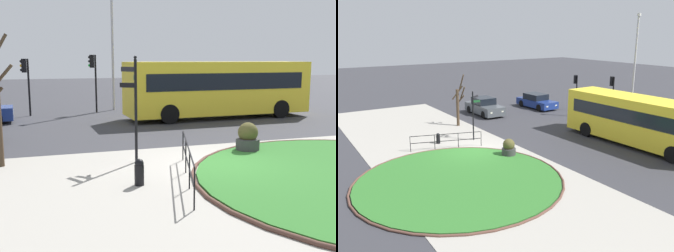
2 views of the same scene
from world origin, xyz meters
TOP-DOWN VIEW (x-y plane):
  - ground at (0.00, 0.00)m, footprint 120.00×120.00m
  - sidewalk_paving at (0.00, -1.53)m, footprint 32.00×8.94m
  - grass_island at (3.71, -2.71)m, footprint 10.04×10.04m
  - grass_kerb_ring at (3.71, -2.71)m, footprint 10.35×10.35m
  - signpost_directional at (-2.20, 1.24)m, footprint 0.52×0.62m
  - bollard_foreground at (-2.67, -1.18)m, footprint 0.25×0.25m
  - railing_grass_edge at (-1.33, -1.17)m, footprint 1.33×4.26m
  - bus_yellow at (4.57, 9.57)m, footprint 10.41×2.82m
  - car_near_lane at (-8.46, 11.34)m, footprint 4.35×1.95m
  - car_far_lane at (-8.65, 5.69)m, footprint 4.24×1.87m
  - traffic_light_near at (-1.70, 14.10)m, footprint 0.49×0.28m
  - traffic_light_far at (-5.60, 13.67)m, footprint 0.49×0.28m
  - lamppost_tall at (-0.32, 14.97)m, footprint 0.32×0.32m
  - planter_near_signpost at (1.90, 1.38)m, footprint 0.83×0.83m
  - street_tree_bare at (-6.27, 2.06)m, footprint 1.11×0.83m

SIDE VIEW (x-z plane):
  - ground at x=0.00m, z-range 0.00..0.00m
  - sidewalk_paving at x=0.00m, z-range 0.00..0.02m
  - grass_island at x=3.71m, z-range 0.00..0.10m
  - grass_kerb_ring at x=3.71m, z-range 0.00..0.11m
  - bollard_foreground at x=-2.67m, z-range 0.01..0.73m
  - planter_near_signpost at x=1.90m, z-range -0.05..1.02m
  - car_near_lane at x=-8.46m, z-range -0.04..1.32m
  - railing_grass_edge at x=-1.33m, z-range 0.16..1.14m
  - car_far_lane at x=-8.65m, z-range -0.07..1.45m
  - bus_yellow at x=4.57m, z-range 0.12..3.23m
  - street_tree_bare at x=-6.27m, z-range -0.24..3.78m
  - signpost_directional at x=-2.20m, z-range 0.25..3.61m
  - traffic_light_far at x=-5.60m, z-range 0.78..4.05m
  - traffic_light_near at x=-1.70m, z-range 0.83..4.34m
  - lamppost_tall at x=-0.32m, z-range 0.29..8.84m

